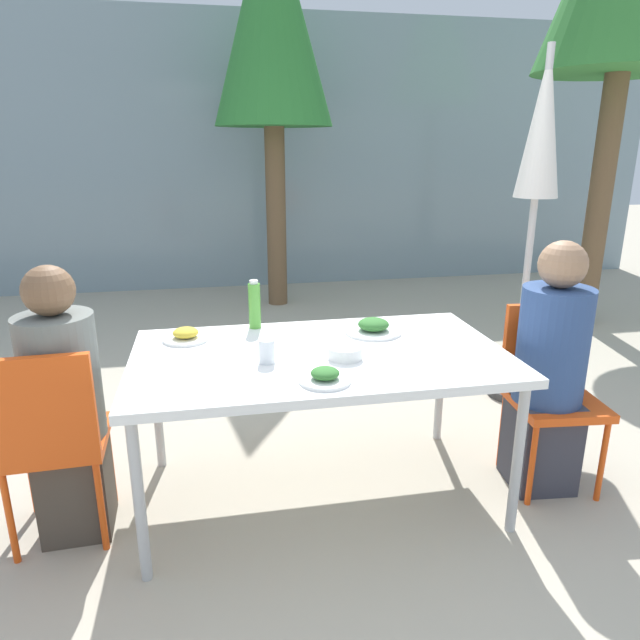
{
  "coord_description": "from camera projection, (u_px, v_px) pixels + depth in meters",
  "views": [
    {
      "loc": [
        -0.45,
        -2.33,
        1.61
      ],
      "look_at": [
        0.0,
        0.0,
        0.88
      ],
      "focal_mm": 32.0,
      "sensor_mm": 36.0,
      "label": 1
    }
  ],
  "objects": [
    {
      "name": "ground_plane",
      "position": [
        320.0,
        494.0,
        2.74
      ],
      "size": [
        24.0,
        24.0,
        0.0
      ],
      "primitive_type": "plane",
      "color": "#B2A893"
    },
    {
      "name": "building_facade",
      "position": [
        245.0,
        155.0,
        6.49
      ],
      "size": [
        10.0,
        0.2,
        3.0
      ],
      "color": "gray",
      "rests_on": "ground"
    },
    {
      "name": "dining_table",
      "position": [
        320.0,
        362.0,
        2.54
      ],
      "size": [
        1.65,
        0.95,
        0.73
      ],
      "color": "white",
      "rests_on": "ground"
    },
    {
      "name": "chair_left",
      "position": [
        50.0,
        433.0,
        2.27
      ],
      "size": [
        0.42,
        0.42,
        0.87
      ],
      "rotation": [
        0.0,
        0.0,
        0.04
      ],
      "color": "#E54C14",
      "rests_on": "ground"
    },
    {
      "name": "person_left",
      "position": [
        66.0,
        411.0,
        2.34
      ],
      "size": [
        0.3,
        0.3,
        1.17
      ],
      "rotation": [
        0.0,
        0.0,
        0.04
      ],
      "color": "#473D33",
      "rests_on": "ground"
    },
    {
      "name": "chair_right",
      "position": [
        549.0,
        381.0,
        2.77
      ],
      "size": [
        0.44,
        0.44,
        0.87
      ],
      "rotation": [
        0.0,
        0.0,
        3.05
      ],
      "color": "#E54C14",
      "rests_on": "ground"
    },
    {
      "name": "person_right",
      "position": [
        549.0,
        374.0,
        2.67
      ],
      "size": [
        0.32,
        0.32,
        1.21
      ],
      "rotation": [
        0.0,
        0.0,
        3.05
      ],
      "color": "#383842",
      "rests_on": "ground"
    },
    {
      "name": "closed_umbrella",
      "position": [
        539.0,
        158.0,
        3.4
      ],
      "size": [
        0.36,
        0.36,
        2.17
      ],
      "color": "#333333",
      "rests_on": "ground"
    },
    {
      "name": "plate_0",
      "position": [
        373.0,
        327.0,
        2.78
      ],
      "size": [
        0.27,
        0.27,
        0.07
      ],
      "color": "white",
      "rests_on": "dining_table"
    },
    {
      "name": "plate_1",
      "position": [
        186.0,
        336.0,
        2.68
      ],
      "size": [
        0.22,
        0.22,
        0.06
      ],
      "color": "white",
      "rests_on": "dining_table"
    },
    {
      "name": "plate_2",
      "position": [
        325.0,
        377.0,
        2.21
      ],
      "size": [
        0.2,
        0.2,
        0.06
      ],
      "color": "white",
      "rests_on": "dining_table"
    },
    {
      "name": "bottle",
      "position": [
        255.0,
        305.0,
        2.84
      ],
      "size": [
        0.06,
        0.06,
        0.25
      ],
      "color": "#51A338",
      "rests_on": "dining_table"
    },
    {
      "name": "drinking_cup",
      "position": [
        267.0,
        351.0,
        2.4
      ],
      "size": [
        0.07,
        0.07,
        0.1
      ],
      "color": "white",
      "rests_on": "dining_table"
    },
    {
      "name": "salad_bowl",
      "position": [
        345.0,
        352.0,
        2.45
      ],
      "size": [
        0.15,
        0.15,
        0.05
      ],
      "color": "white",
      "rests_on": "dining_table"
    },
    {
      "name": "tree_behind_left",
      "position": [
        272.0,
        17.0,
        5.27
      ],
      "size": [
        1.14,
        1.14,
        3.8
      ],
      "color": "brown",
      "rests_on": "ground"
    }
  ]
}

